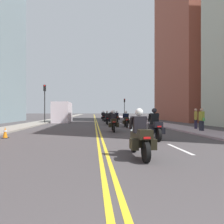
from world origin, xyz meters
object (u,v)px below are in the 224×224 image
(traffic_cone_1, at_px, (5,133))
(pedestrian_0, at_px, (202,120))
(motorcycle_0, at_px, (140,138))
(traffic_light_near, at_px, (45,97))
(motorcycle_2, at_px, (113,123))
(motorcycle_3, at_px, (126,120))
(motorcycle_6, at_px, (103,117))
(motorcycle_7, at_px, (111,116))
(traffic_light_far, at_px, (124,105))
(motorcycle_4, at_px, (107,119))
(parked_truck, at_px, (63,113))
(motorcycle_5, at_px, (117,118))
(pedestrian_1, at_px, (196,119))
(motorcycle_1, at_px, (155,127))

(traffic_cone_1, bearing_deg, pedestrian_0, 9.49)
(motorcycle_0, distance_m, pedestrian_0, 9.81)
(traffic_light_near, bearing_deg, pedestrian_0, -42.16)
(motorcycle_2, xyz_separation_m, motorcycle_3, (1.66, 4.34, -0.02))
(motorcycle_0, xyz_separation_m, motorcycle_6, (0.09, 26.86, 0.03))
(motorcycle_3, bearing_deg, motorcycle_7, 91.57)
(motorcycle_7, height_order, traffic_light_far, traffic_light_far)
(motorcycle_4, bearing_deg, motorcycle_7, 82.83)
(motorcycle_2, height_order, motorcycle_6, motorcycle_6)
(motorcycle_4, xyz_separation_m, traffic_cone_1, (-6.51, -12.12, -0.33))
(traffic_light_near, height_order, pedestrian_0, traffic_light_near)
(motorcycle_4, distance_m, parked_truck, 8.40)
(motorcycle_5, height_order, traffic_light_near, traffic_light_near)
(motorcycle_3, xyz_separation_m, motorcycle_5, (0.13, 9.11, 0.00))
(motorcycle_2, relative_size, motorcycle_7, 1.00)
(pedestrian_1, bearing_deg, motorcycle_7, -142.82)
(motorcycle_4, bearing_deg, motorcycle_0, -90.55)
(motorcycle_1, height_order, motorcycle_5, motorcycle_1)
(motorcycle_4, xyz_separation_m, traffic_light_near, (-7.75, 2.58, 2.73))
(motorcycle_2, distance_m, traffic_light_near, 14.02)
(motorcycle_3, height_order, pedestrian_1, pedestrian_1)
(motorcycle_6, distance_m, pedestrian_1, 18.78)
(motorcycle_6, bearing_deg, traffic_light_near, -141.67)
(motorcycle_2, height_order, parked_truck, parked_truck)
(motorcycle_4, relative_size, traffic_light_far, 0.49)
(motorcycle_1, bearing_deg, motorcycle_7, 89.86)
(pedestrian_1, bearing_deg, motorcycle_4, -117.32)
(motorcycle_0, distance_m, motorcycle_1, 4.37)
(motorcycle_6, xyz_separation_m, parked_truck, (-5.95, -3.40, 0.60))
(motorcycle_0, height_order, motorcycle_2, motorcycle_2)
(motorcycle_0, height_order, motorcycle_4, motorcycle_0)
(traffic_light_near, bearing_deg, pedestrian_1, -37.16)
(motorcycle_2, height_order, motorcycle_4, motorcycle_2)
(motorcycle_5, bearing_deg, traffic_light_far, 75.95)
(motorcycle_3, relative_size, pedestrian_1, 1.27)
(traffic_light_far, bearing_deg, traffic_cone_1, -109.62)
(motorcycle_0, relative_size, motorcycle_3, 1.00)
(motorcycle_2, bearing_deg, motorcycle_6, 90.98)
(motorcycle_4, relative_size, pedestrian_1, 1.22)
(motorcycle_1, xyz_separation_m, motorcycle_4, (-1.63, 13.55, -0.02))
(motorcycle_5, height_order, pedestrian_0, pedestrian_0)
(motorcycle_2, distance_m, traffic_cone_1, 7.19)
(motorcycle_6, distance_m, motorcycle_7, 4.30)
(motorcycle_5, distance_m, traffic_light_far, 16.89)
(motorcycle_1, distance_m, motorcycle_3, 9.03)
(pedestrian_1, bearing_deg, traffic_light_far, -153.24)
(motorcycle_2, relative_size, pedestrian_1, 1.30)
(motorcycle_4, xyz_separation_m, motorcycle_5, (1.67, 4.59, -0.00))
(motorcycle_6, bearing_deg, parked_truck, -152.83)
(motorcycle_1, xyz_separation_m, traffic_light_near, (-9.37, 16.13, 2.71))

